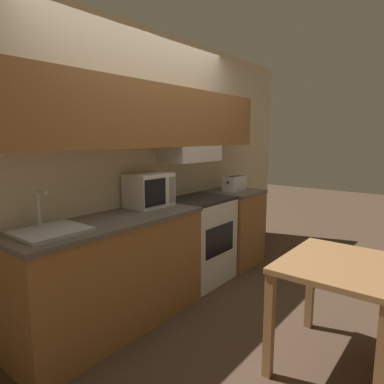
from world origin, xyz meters
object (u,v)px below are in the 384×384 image
(sink_basin, at_px, (51,230))
(dining_table, at_px, (341,281))
(microwave, at_px, (149,190))
(stove_range, at_px, (199,240))
(toaster, at_px, (235,183))

(sink_basin, relative_size, dining_table, 0.54)
(microwave, relative_size, dining_table, 0.50)
(stove_range, bearing_deg, microwave, 170.79)
(stove_range, height_order, microwave, microwave)
(stove_range, xyz_separation_m, toaster, (0.69, -0.01, 0.54))
(microwave, height_order, sink_basin, microwave)
(toaster, bearing_deg, dining_table, -128.36)
(microwave, bearing_deg, stove_range, -9.21)
(microwave, xyz_separation_m, sink_basin, (-1.04, -0.12, -0.13))
(sink_basin, bearing_deg, stove_range, 0.49)
(stove_range, relative_size, dining_table, 1.10)
(sink_basin, bearing_deg, microwave, 6.39)
(sink_basin, height_order, dining_table, sink_basin)
(microwave, relative_size, toaster, 1.34)
(toaster, height_order, dining_table, toaster)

